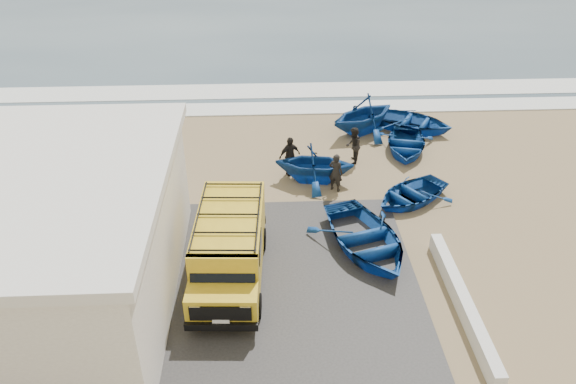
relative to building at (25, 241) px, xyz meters
name	(u,v)px	position (x,y,z in m)	size (l,w,h in m)	color
ground	(288,251)	(7.50, 2.00, -2.16)	(160.00, 160.00, 0.00)	#907953
slab	(225,293)	(5.50, 0.00, -2.14)	(12.00, 10.00, 0.05)	#383633
surf_line	(277,108)	(7.50, 14.00, -2.13)	(180.00, 1.60, 0.06)	white
surf_wash	(276,91)	(7.50, 16.50, -2.14)	(180.00, 2.20, 0.04)	white
building	(25,241)	(0.00, 0.00, 0.00)	(8.40, 9.40, 4.30)	white
parapet	(462,302)	(12.50, -1.00, -1.89)	(0.35, 6.00, 0.55)	silver
van	(229,246)	(5.65, 0.83, -0.98)	(2.29, 5.23, 2.20)	yellow
boat_near_left	(365,238)	(10.11, 1.98, -1.71)	(3.13, 4.39, 0.91)	#124492
boat_near_right	(411,194)	(12.34, 4.90, -1.82)	(2.35, 3.29, 0.68)	#124492
boat_mid_left	(314,163)	(8.79, 6.59, -1.33)	(2.72, 3.15, 1.66)	#124492
boat_mid_right	(406,143)	(13.09, 9.05, -1.79)	(2.56, 3.58, 0.74)	#124492
boat_far_left	(363,114)	(11.46, 11.02, -1.22)	(3.10, 3.59, 1.89)	#124492
boat_far_right	(411,121)	(13.82, 11.26, -1.75)	(2.84, 3.97, 0.82)	#124492
fisherman_front	(336,172)	(9.56, 5.86, -1.37)	(0.58, 0.38, 1.59)	black
fisherman_middle	(353,146)	(10.57, 8.06, -1.35)	(0.79, 0.62, 1.63)	black
fisherman_back	(290,156)	(7.83, 7.23, -1.33)	(0.98, 0.41, 1.67)	black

